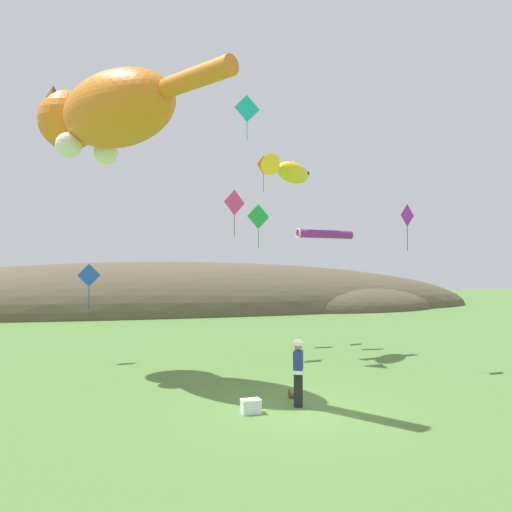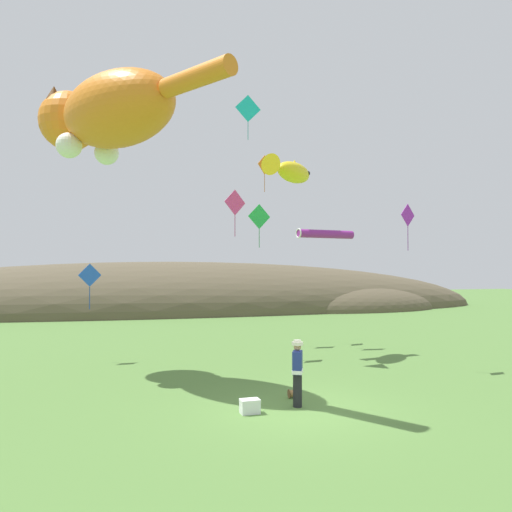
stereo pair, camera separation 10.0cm
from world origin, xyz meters
name	(u,v)px [view 1 (the left image)]	position (x,y,z in m)	size (l,w,h in m)	color
ground_plane	(298,410)	(0.00, 0.00, 0.00)	(120.00, 120.00, 0.00)	#517A38
distant_hill_ridge	(187,310)	(1.41, 31.23, 0.00)	(59.25, 15.01, 8.43)	brown
festival_attendant	(298,371)	(0.13, 0.32, 0.95)	(0.42, 0.49, 1.77)	black
kite_spool	(292,394)	(0.28, 1.20, 0.13)	(0.17, 0.25, 0.25)	olive
picnic_cooler	(251,406)	(-1.24, 0.08, 0.18)	(0.50, 0.35, 0.36)	white
kite_giant_cat	(106,114)	(-4.94, 5.57, 8.99)	(6.04, 8.30, 2.90)	orange
kite_fish_windsock	(289,171)	(2.64, 8.06, 7.89)	(3.03, 2.96, 1.02)	yellow
kite_tube_streamer	(324,234)	(4.15, 7.77, 5.16)	(2.78, 0.84, 0.44)	#8C268C
kite_diamond_orange	(264,165)	(2.77, 12.40, 9.00)	(0.87, 0.54, 1.91)	orange
kite_diamond_green	(258,217)	(2.13, 11.13, 6.18)	(1.20, 0.29, 2.13)	green
kite_diamond_violet	(407,216)	(5.90, 4.10, 5.63)	(0.78, 0.36, 1.75)	purple
kite_diamond_blue	(89,276)	(-5.59, 8.69, 3.38)	(0.88, 0.33, 1.83)	blue
kite_diamond_pink	(234,203)	(0.23, 8.19, 6.43)	(1.00, 0.46, 1.99)	#E53F8C
kite_diamond_teal	(247,109)	(1.71, 11.70, 11.65)	(1.36, 0.15, 2.26)	#19BFBF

